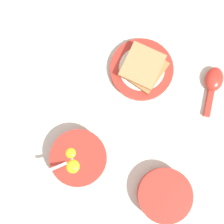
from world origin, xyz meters
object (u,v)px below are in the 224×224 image
at_px(egg_bowl, 79,158).
at_px(toast_plate, 143,69).
at_px(congee_bowl, 164,195).
at_px(toast_sandwich, 144,67).
at_px(soup_spoon, 213,82).

relative_size(egg_bowl, toast_plate, 0.85).
height_order(egg_bowl, congee_bowl, egg_bowl).
bearing_deg(toast_sandwich, congee_bowl, -173.99).
distance_m(toast_sandwich, soup_spoon, 0.20).
height_order(toast_plate, soup_spoon, soup_spoon).
height_order(toast_sandwich, congee_bowl, same).
bearing_deg(congee_bowl, soup_spoon, -27.77).
relative_size(toast_sandwich, congee_bowl, 1.06).
bearing_deg(toast_plate, congee_bowl, -173.95).
xyz_separation_m(egg_bowl, congee_bowl, (-0.10, -0.22, -0.00)).
height_order(egg_bowl, toast_plate, egg_bowl).
bearing_deg(toast_sandwich, toast_plate, 14.88).
xyz_separation_m(egg_bowl, toast_plate, (0.24, -0.18, -0.02)).
bearing_deg(toast_plate, toast_sandwich, -165.12).
relative_size(toast_plate, congee_bowl, 1.27).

